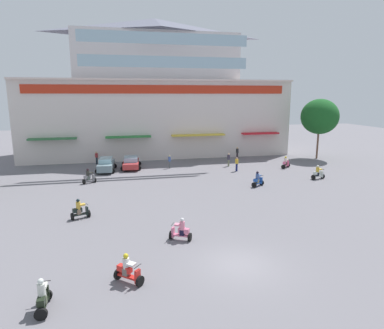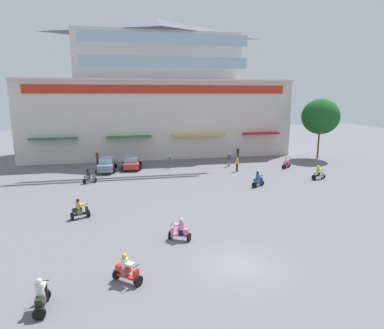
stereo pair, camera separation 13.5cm
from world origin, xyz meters
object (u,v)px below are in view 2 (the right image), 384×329
Objects in this scene: scooter_rider_0 at (80,210)px; scooter_rider_7 at (127,271)px; scooter_rider_6 at (286,163)px; pedestrian_2 at (238,152)px; scooter_rider_4 at (318,173)px; scooter_rider_1 at (89,177)px; scooter_rider_2 at (180,231)px; pedestrian_0 at (97,157)px; scooter_rider_5 at (41,297)px; scooter_rider_3 at (258,180)px; plaza_tree_1 at (320,117)px; parked_car_1 at (132,162)px; parked_car_0 at (107,164)px; pedestrian_1 at (237,163)px; pedestrian_3 at (229,159)px; pedestrian_4 at (170,161)px.

scooter_rider_7 is (3.10, -9.45, -0.01)m from scooter_rider_0.
scooter_rider_6 is 8.11m from pedestrian_2.
scooter_rider_7 is (-20.49, -16.16, -0.03)m from scooter_rider_4.
scooter_rider_1 reaches higher than scooter_rider_2.
pedestrian_0 reaches higher than scooter_rider_0.
pedestrian_0 is (-22.74, 7.53, 0.31)m from scooter_rider_6.
scooter_rider_7 is (3.54, 1.42, -0.01)m from scooter_rider_5.
pedestrian_0 is at bearing 89.53° from scooter_rider_0.
scooter_rider_6 is 0.91× the size of pedestrian_0.
scooter_rider_7 is 0.91× the size of pedestrian_2.
scooter_rider_3 is at bearing 48.66° from scooter_rider_7.
pedestrian_0 is (0.27, 9.80, 0.30)m from scooter_rider_1.
pedestrian_2 is at bearing 61.04° from scooter_rider_7.
parked_car_1 is at bearing -177.89° from plaza_tree_1.
parked_car_0 is at bearing 103.47° from scooter_rider_2.
scooter_rider_2 is 0.88× the size of pedestrian_1.
parked_car_0 is 17.87m from scooter_rider_3.
scooter_rider_3 is (9.69, 10.63, 0.04)m from scooter_rider_2.
pedestrian_0 reaches higher than parked_car_1.
pedestrian_1 is at bearing -110.48° from pedestrian_2.
pedestrian_1 is (9.97, 17.42, 0.35)m from scooter_rider_2.
scooter_rider_4 is 0.93× the size of pedestrian_3.
parked_car_1 is (2.93, 0.88, -0.07)m from parked_car_0.
plaza_tree_1 is at bearing 58.08° from scooter_rider_4.
pedestrian_1 is 1.02× the size of pedestrian_4.
pedestrian_0 is 9.92m from pedestrian_4.
scooter_rider_3 is at bearing -54.85° from pedestrian_4.
scooter_rider_7 is (1.63, -25.02, -0.19)m from parked_car_0.
scooter_rider_5 is (-24.03, -17.59, -0.02)m from scooter_rider_4.
scooter_rider_5 is at bearing -135.58° from scooter_rider_3.
parked_car_0 is 2.96× the size of scooter_rider_3.
scooter_rider_4 is (19.19, -9.74, -0.10)m from parked_car_1.
scooter_rider_1 is at bearing 112.92° from scooter_rider_2.
scooter_rider_5 is (-1.91, -26.45, -0.18)m from parked_car_0.
scooter_rider_6 is 23.96m from pedestrian_0.
pedestrian_1 reaches higher than scooter_rider_0.
scooter_rider_3 is at bearing -43.33° from parked_car_1.
pedestrian_0 reaches higher than scooter_rider_7.
scooter_rider_0 is 17.95m from pedestrian_4.
pedestrian_2 is at bearing 77.76° from scooter_rider_3.
pedestrian_1 is at bearing -159.25° from plaza_tree_1.
scooter_rider_1 reaches higher than scooter_rider_7.
pedestrian_4 is (-7.43, 3.37, -0.00)m from pedestrian_1.
scooter_rider_7 is 0.90× the size of pedestrian_0.
pedestrian_1 is (0.28, 6.79, 0.31)m from scooter_rider_3.
pedestrian_0 is at bearing 161.69° from scooter_rider_6.
scooter_rider_0 is 26.10m from scooter_rider_6.
plaza_tree_1 reaches higher than parked_car_1.
scooter_rider_2 is 20.07m from pedestrian_1.
pedestrian_1 is at bearing 87.63° from scooter_rider_3.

